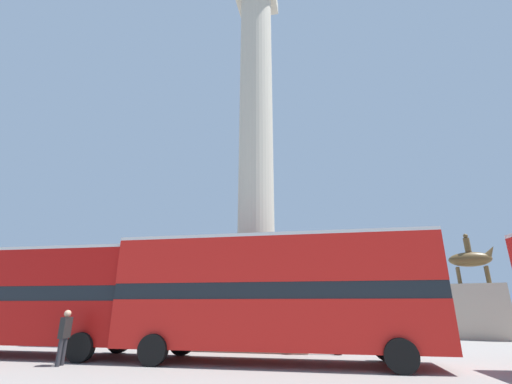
{
  "coord_description": "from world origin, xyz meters",
  "views": [
    {
      "loc": [
        3.6,
        -17.99,
        1.95
      ],
      "look_at": [
        0.0,
        0.0,
        7.98
      ],
      "focal_mm": 24.0,
      "sensor_mm": 36.0,
      "label": 1
    }
  ],
  "objects": [
    {
      "name": "ground_plane",
      "position": [
        0.0,
        0.0,
        0.0
      ],
      "size": [
        200.0,
        200.0,
        0.0
      ],
      "primitive_type": "plane",
      "color": "gray"
    },
    {
      "name": "monument_column",
      "position": [
        0.0,
        0.0,
        9.25
      ],
      "size": [
        5.37,
        5.37,
        24.02
      ],
      "color": "#ADA593",
      "rests_on": "ground_plane"
    },
    {
      "name": "bus_b",
      "position": [
        -8.78,
        -5.07,
        2.31
      ],
      "size": [
        10.45,
        3.06,
        4.17
      ],
      "rotation": [
        0.0,
        0.0,
        0.03
      ],
      "color": "#A80F0C",
      "rests_on": "ground_plane"
    },
    {
      "name": "bus_c",
      "position": [
        1.67,
        -5.05,
        2.41
      ],
      "size": [
        11.29,
        2.98,
        4.36
      ],
      "rotation": [
        0.0,
        0.0,
        0.02
      ],
      "color": "red",
      "rests_on": "ground_plane"
    },
    {
      "name": "equestrian_statue",
      "position": [
        12.55,
        5.96,
        1.91
      ],
      "size": [
        3.4,
        2.8,
        6.26
      ],
      "rotation": [
        0.0,
        0.0,
        -0.26
      ],
      "color": "#ADA593",
      "rests_on": "ground_plane"
    },
    {
      "name": "street_lamp",
      "position": [
        3.88,
        -2.43,
        2.67
      ],
      "size": [
        0.4,
        0.4,
        4.91
      ],
      "color": "black",
      "rests_on": "ground_plane"
    },
    {
      "name": "pedestrian_near_lamp",
      "position": [
        -5.27,
        -6.95,
        1.0
      ],
      "size": [
        0.25,
        0.48,
        1.76
      ],
      "rotation": [
        0.0,
        0.0,
        1.71
      ],
      "color": "#28282D",
      "rests_on": "ground_plane"
    }
  ]
}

